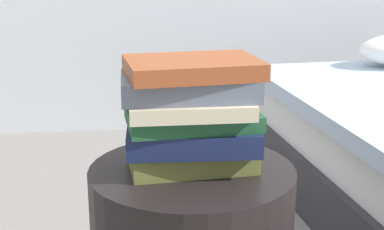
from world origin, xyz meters
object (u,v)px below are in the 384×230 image
(book_slate, at_px, (189,85))
(book_olive, at_px, (194,156))
(book_navy, at_px, (193,138))
(book_forest, at_px, (192,117))
(book_cream, at_px, (190,105))
(book_rust, at_px, (194,67))

(book_slate, bearing_deg, book_olive, 26.56)
(book_olive, bearing_deg, book_navy, -103.35)
(book_forest, bearing_deg, book_cream, -116.21)
(book_slate, height_order, book_rust, book_rust)
(book_forest, bearing_deg, book_slate, -149.33)
(book_forest, relative_size, book_cream, 1.08)
(book_cream, distance_m, book_rust, 0.08)
(book_navy, xyz_separation_m, book_slate, (-0.01, 0.01, 0.11))
(book_forest, height_order, book_rust, book_rust)
(book_rust, bearing_deg, book_navy, -160.74)
(book_slate, xyz_separation_m, book_rust, (0.01, -0.01, 0.04))
(book_forest, distance_m, book_rust, 0.11)
(book_cream, xyz_separation_m, book_slate, (-0.00, 0.01, 0.04))
(book_olive, distance_m, book_slate, 0.16)
(book_rust, bearing_deg, book_cream, 174.12)
(book_navy, bearing_deg, book_slate, 127.35)
(book_navy, bearing_deg, book_olive, 83.96)
(book_olive, height_order, book_rust, book_rust)
(book_forest, relative_size, book_rust, 1.01)
(book_olive, height_order, book_slate, book_slate)
(book_navy, relative_size, book_rust, 1.03)
(book_forest, bearing_deg, book_olive, -0.33)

